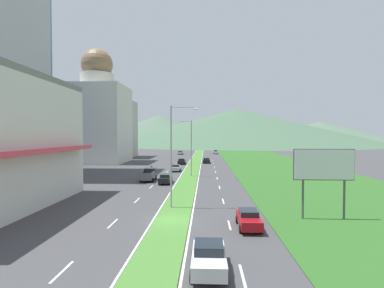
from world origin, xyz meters
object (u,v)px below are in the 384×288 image
object	(u,v)px
car_2	(180,153)
car_6	(209,257)
pickup_truck_0	(149,175)
street_lamp_near	(174,150)
car_5	(176,168)
car_7	(182,161)
car_1	(249,219)
motorcycle_rider	(152,171)
billboard_roadside	(324,167)
street_lamp_mid	(190,145)
car_4	(165,178)
car_0	(206,160)
car_8	(216,152)

from	to	relation	value
car_2	car_6	bearing A→B (deg)	-174.29
car_6	pickup_truck_0	distance (m)	35.37
street_lamp_near	car_5	bearing A→B (deg)	95.35
car_5	car_6	distance (m)	47.46
car_2	car_7	world-z (taller)	car_7
car_1	car_7	bearing A→B (deg)	-169.61
motorcycle_rider	billboard_roadside	bearing A→B (deg)	-144.76
car_1	street_lamp_mid	bearing A→B (deg)	-168.14
car_1	car_4	bearing A→B (deg)	-156.22
car_0	car_2	size ratio (longest dim) A/B	1.03
car_6	car_7	distance (m)	62.92
car_0	car_7	world-z (taller)	car_7
car_2	street_lamp_mid	bearing A→B (deg)	-173.58
car_7	street_lamp_near	bearing A→B (deg)	-176.43
billboard_roadside	car_1	xyz separation A→B (m)	(-7.23, -2.84, -4.04)
billboard_roadside	car_0	xyz separation A→B (m)	(-10.65, 55.25, -4.06)
street_lamp_mid	pickup_truck_0	size ratio (longest dim) A/B	1.94
car_7	car_4	bearing A→B (deg)	179.87
car_5	car_2	bearing A→B (deg)	3.77
billboard_roadside	motorcycle_rider	distance (m)	37.20
car_4	motorcycle_rider	world-z (taller)	motorcycle_rider
car_8	pickup_truck_0	xyz separation A→B (m)	(-13.68, -72.79, 0.21)
street_lamp_mid	car_1	world-z (taller)	street_lamp_mid
street_lamp_mid	car_0	world-z (taller)	street_lamp_mid
street_lamp_mid	car_8	distance (m)	67.88
car_0	car_1	bearing A→B (deg)	3.38
car_5	street_lamp_mid	bearing A→B (deg)	-155.56
street_lamp_near	car_7	distance (m)	48.07
street_lamp_near	motorcycle_rider	bearing A→B (deg)	105.11
billboard_roadside	car_0	world-z (taller)	billboard_roadside
pickup_truck_0	motorcycle_rider	bearing A→B (deg)	6.47
car_4	car_6	distance (m)	31.71
car_0	car_5	bearing A→B (deg)	-18.77
street_lamp_near	street_lamp_mid	xyz separation A→B (m)	(0.44, 24.52, -0.25)
street_lamp_mid	motorcycle_rider	size ratio (longest dim) A/B	5.23
car_1	car_8	bearing A→B (deg)	179.77
car_2	car_7	bearing A→B (deg)	-174.73
car_0	pickup_truck_0	xyz separation A→B (m)	(-9.85, -32.35, 0.23)
car_5	pickup_truck_0	bearing A→B (deg)	165.84
car_1	car_8	world-z (taller)	car_8
car_5	car_7	xyz separation A→B (m)	(0.03, 15.58, 0.04)
car_0	car_7	size ratio (longest dim) A/B	0.99
street_lamp_near	pickup_truck_0	distance (m)	20.73
billboard_roadside	car_8	distance (m)	96.01
car_7	billboard_roadside	bearing A→B (deg)	-161.54
car_7	car_8	size ratio (longest dim) A/B	1.01
billboard_roadside	car_5	world-z (taller)	billboard_roadside
motorcycle_rider	car_5	bearing A→B (deg)	-35.71
billboard_roadside	car_4	bearing A→B (deg)	130.89
street_lamp_mid	car_8	size ratio (longest dim) A/B	2.51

